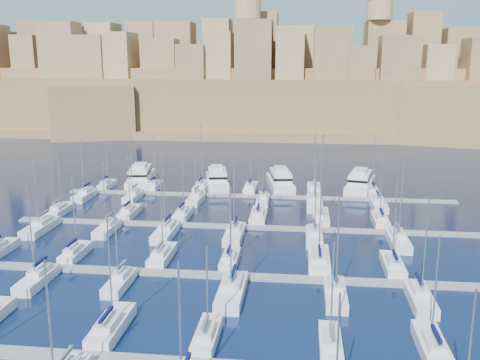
# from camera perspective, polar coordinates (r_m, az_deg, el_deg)

# --- Properties ---
(ground) EXTENTS (600.00, 600.00, 0.00)m
(ground) POSITION_cam_1_polar(r_m,az_deg,el_deg) (85.53, -0.07, -7.20)
(ground) COLOR black
(ground) RESTS_ON ground
(pontoon_mid_near) EXTENTS (84.00, 2.00, 0.40)m
(pontoon_mid_near) POSITION_cam_1_polar(r_m,az_deg,el_deg) (74.37, -1.16, -10.19)
(pontoon_mid_near) COLOR slate
(pontoon_mid_near) RESTS_ON ground
(pontoon_mid_far) EXTENTS (84.00, 2.00, 0.40)m
(pontoon_mid_far) POSITION_cam_1_polar(r_m,az_deg,el_deg) (94.88, 0.64, -5.05)
(pontoon_mid_far) COLOR slate
(pontoon_mid_far) RESTS_ON ground
(pontoon_far) EXTENTS (84.00, 2.00, 0.40)m
(pontoon_far) POSITION_cam_1_polar(r_m,az_deg,el_deg) (115.93, 1.77, -1.75)
(pontoon_far) COLOR slate
(pontoon_far) RESTS_ON ground
(sailboat_2) EXTENTS (2.77, 9.22, 13.66)m
(sailboat_2) POSITION_cam_1_polar(r_m,az_deg,el_deg) (62.05, -13.58, -14.91)
(sailboat_2) COLOR silver
(sailboat_2) RESTS_ON ground
(sailboat_3) EXTENTS (2.33, 7.77, 10.76)m
(sailboat_3) POSITION_cam_1_polar(r_m,az_deg,el_deg) (58.84, -3.54, -16.21)
(sailboat_3) COLOR silver
(sailboat_3) RESTS_ON ground
(sailboat_4) EXTENTS (2.26, 7.53, 11.71)m
(sailboat_4) POSITION_cam_1_polar(r_m,az_deg,el_deg) (58.09, 9.62, -16.78)
(sailboat_4) COLOR silver
(sailboat_4) RESTS_ON ground
(sailboat_5) EXTENTS (2.61, 8.72, 12.62)m
(sailboat_5) POSITION_cam_1_polar(r_m,az_deg,el_deg) (60.08, 19.81, -16.33)
(sailboat_5) COLOR silver
(sailboat_5) RESTS_ON ground
(sailboat_12) EXTENTS (2.41, 8.04, 12.53)m
(sailboat_12) POSITION_cam_1_polar(r_m,az_deg,el_deg) (90.46, -24.25, -6.76)
(sailboat_12) COLOR silver
(sailboat_12) RESTS_ON ground
(sailboat_13) EXTENTS (2.38, 7.94, 12.46)m
(sailboat_13) POSITION_cam_1_polar(r_m,az_deg,el_deg) (84.94, -17.14, -7.42)
(sailboat_13) COLOR silver
(sailboat_13) RESTS_ON ground
(sailboat_14) EXTENTS (2.63, 8.77, 13.05)m
(sailboat_14) POSITION_cam_1_polar(r_m,az_deg,el_deg) (81.01, -8.31, -7.95)
(sailboat_14) COLOR silver
(sailboat_14) RESTS_ON ground
(sailboat_15) EXTENTS (2.31, 7.70, 11.55)m
(sailboat_15) POSITION_cam_1_polar(r_m,az_deg,el_deg) (78.61, -1.09, -8.49)
(sailboat_15) COLOR silver
(sailboat_15) RESTS_ON ground
(sailboat_16) EXTENTS (3.04, 10.13, 15.27)m
(sailboat_16) POSITION_cam_1_polar(r_m,az_deg,el_deg) (79.13, 8.41, -8.44)
(sailboat_16) COLOR silver
(sailboat_16) RESTS_ON ground
(sailboat_17) EXTENTS (2.63, 8.75, 13.10)m
(sailboat_17) POSITION_cam_1_polar(r_m,az_deg,el_deg) (79.59, 15.99, -8.72)
(sailboat_17) COLOR silver
(sailboat_17) RESTS_ON ground
(sailboat_19) EXTENTS (2.57, 8.57, 14.71)m
(sailboat_19) POSITION_cam_1_polar(r_m,az_deg,el_deg) (76.93, -20.81, -9.82)
(sailboat_19) COLOR silver
(sailboat_19) RESTS_ON ground
(sailboat_20) EXTENTS (2.38, 7.92, 13.11)m
(sailboat_20) POSITION_cam_1_polar(r_m,az_deg,el_deg) (72.91, -12.71, -10.55)
(sailboat_20) COLOR silver
(sailboat_20) RESTS_ON ground
(sailboat_21) EXTENTS (3.12, 10.38, 14.64)m
(sailboat_21) POSITION_cam_1_polar(r_m,az_deg,el_deg) (68.50, -0.89, -11.76)
(sailboat_21) COLOR silver
(sailboat_21) RESTS_ON ground
(sailboat_22) EXTENTS (2.64, 8.80, 13.77)m
(sailboat_22) POSITION_cam_1_polar(r_m,az_deg,el_deg) (68.88, 10.13, -11.85)
(sailboat_22) COLOR silver
(sailboat_22) RESTS_ON ground
(sailboat_23) EXTENTS (2.65, 8.84, 13.86)m
(sailboat_23) POSITION_cam_1_polar(r_m,az_deg,el_deg) (70.31, 18.66, -11.82)
(sailboat_23) COLOR silver
(sailboat_23) RESTS_ON ground
(sailboat_24) EXTENTS (2.49, 8.31, 12.49)m
(sailboat_24) POSITION_cam_1_polar(r_m,az_deg,el_deg) (109.24, -18.59, -3.04)
(sailboat_24) COLOR silver
(sailboat_24) RESTS_ON ground
(sailboat_25) EXTENTS (2.50, 8.32, 11.86)m
(sailboat_25) POSITION_cam_1_polar(r_m,az_deg,el_deg) (104.20, -11.70, -3.39)
(sailboat_25) COLOR silver
(sailboat_25) RESTS_ON ground
(sailboat_26) EXTENTS (2.55, 8.49, 14.51)m
(sailboat_26) POSITION_cam_1_polar(r_m,az_deg,el_deg) (101.53, -6.09, -3.60)
(sailboat_26) COLOR silver
(sailboat_26) RESTS_ON ground
(sailboat_27) EXTENTS (2.84, 9.48, 14.40)m
(sailboat_27) POSITION_cam_1_polar(r_m,az_deg,el_deg) (99.91, 2.00, -3.80)
(sailboat_27) COLOR silver
(sailboat_27) RESTS_ON ground
(sailboat_28) EXTENTS (2.97, 9.88, 16.40)m
(sailboat_28) POSITION_cam_1_polar(r_m,az_deg,el_deg) (99.89, 8.60, -3.93)
(sailboat_28) COLOR silver
(sailboat_28) RESTS_ON ground
(sailboat_29) EXTENTS (2.58, 8.60, 12.13)m
(sailboat_29) POSITION_cam_1_polar(r_m,az_deg,el_deg) (100.28, 14.73, -4.18)
(sailboat_29) COLOR silver
(sailboat_29) RESTS_ON ground
(sailboat_30) EXTENTS (2.94, 9.80, 15.63)m
(sailboat_30) POSITION_cam_1_polar(r_m,az_deg,el_deg) (99.36, -20.51, -4.71)
(sailboat_30) COLOR silver
(sailboat_30) RESTS_ON ground
(sailboat_31) EXTENTS (2.50, 8.32, 12.83)m
(sailboat_31) POSITION_cam_1_polar(r_m,az_deg,el_deg) (95.30, -13.96, -5.02)
(sailboat_31) COLOR silver
(sailboat_31) RESTS_ON ground
(sailboat_32) EXTENTS (2.97, 9.90, 15.14)m
(sailboat_32) POSITION_cam_1_polar(r_m,az_deg,el_deg) (91.48, -7.91, -5.49)
(sailboat_32) COLOR silver
(sailboat_32) RESTS_ON ground
(sailboat_33) EXTENTS (2.82, 9.41, 13.61)m
(sailboat_33) POSITION_cam_1_polar(r_m,az_deg,el_deg) (89.58, -0.59, -5.77)
(sailboat_33) COLOR silver
(sailboat_33) RESTS_ON ground
(sailboat_34) EXTENTS (2.70, 9.01, 13.88)m
(sailboat_34) POSITION_cam_1_polar(r_m,az_deg,el_deg) (89.16, 7.92, -5.99)
(sailboat_34) COLOR silver
(sailboat_34) RESTS_ON ground
(sailboat_35) EXTENTS (2.90, 9.68, 13.79)m
(sailboat_35) POSITION_cam_1_polar(r_m,az_deg,el_deg) (90.22, 16.49, -6.17)
(sailboat_35) COLOR silver
(sailboat_35) RESTS_ON ground
(sailboat_36) EXTENTS (2.26, 7.52, 11.44)m
(sailboat_36) POSITION_cam_1_polar(r_m,az_deg,el_deg) (128.00, -14.00, -0.50)
(sailboat_36) COLOR silver
(sailboat_36) RESTS_ON ground
(sailboat_37) EXTENTS (2.35, 7.83, 12.76)m
(sailboat_37) POSITION_cam_1_polar(r_m,az_deg,el_deg) (124.65, -9.12, -0.63)
(sailboat_37) COLOR silver
(sailboat_37) RESTS_ON ground
(sailboat_38) EXTENTS (2.75, 9.18, 15.35)m
(sailboat_38) POSITION_cam_1_polar(r_m,az_deg,el_deg) (122.80, -4.12, -0.68)
(sailboat_38) COLOR silver
(sailboat_38) RESTS_ON ground
(sailboat_39) EXTENTS (2.61, 8.70, 11.88)m
(sailboat_39) POSITION_cam_1_polar(r_m,az_deg,el_deg) (121.03, 1.11, -0.87)
(sailboat_39) COLOR silver
(sailboat_39) RESTS_ON ground
(sailboat_40) EXTENTS (2.89, 9.64, 13.56)m
(sailboat_40) POSITION_cam_1_polar(r_m,az_deg,el_deg) (120.99, 7.87, -0.98)
(sailboat_40) COLOR silver
(sailboat_40) RESTS_ON ground
(sailboat_41) EXTENTS (2.44, 8.13, 13.14)m
(sailboat_41) POSITION_cam_1_polar(r_m,az_deg,el_deg) (121.28, 13.93, -1.22)
(sailboat_41) COLOR silver
(sailboat_41) RESTS_ON ground
(sailboat_42) EXTENTS (2.65, 8.84, 13.57)m
(sailboat_42) POSITION_cam_1_polar(r_m,az_deg,el_deg) (119.45, -16.20, -1.56)
(sailboat_42) COLOR silver
(sailboat_42) RESTS_ON ground
(sailboat_43) EXTENTS (2.44, 8.13, 13.58)m
(sailboat_43) POSITION_cam_1_polar(r_m,az_deg,el_deg) (116.12, -11.32, -1.70)
(sailboat_43) COLOR silver
(sailboat_43) RESTS_ON ground
(sailboat_44) EXTENTS (2.64, 8.80, 12.89)m
(sailboat_44) POSITION_cam_1_polar(r_m,az_deg,el_deg) (112.41, -4.71, -1.97)
(sailboat_44) COLOR silver
(sailboat_44) RESTS_ON ground
(sailboat_45) EXTENTS (2.36, 7.88, 12.02)m
(sailboat_45) POSITION_cam_1_polar(r_m,az_deg,el_deg) (111.00, 2.46, -2.13)
(sailboat_45) COLOR silver
(sailboat_45) RESTS_ON ground
(sailboat_46) EXTENTS (3.17, 10.55, 13.76)m
(sailboat_46) POSITION_cam_1_polar(r_m,az_deg,el_deg) (109.51, 7.94, -2.43)
(sailboat_46) COLOR silver
(sailboat_46) RESTS_ON ground
(sailboat_47) EXTENTS (2.86, 9.52, 13.60)m
(sailboat_47) POSITION_cam_1_polar(r_m,az_deg,el_deg) (111.08, 14.53, -2.51)
(sailboat_47) COLOR silver
(sailboat_47) RESTS_ON ground
(motor_yacht_a) EXTENTS (7.90, 17.93, 5.25)m
(motor_yacht_a) POSITION_cam_1_polar(r_m,az_deg,el_deg) (130.45, -10.56, 0.37)
(motor_yacht_a) COLOR silver
(motor_yacht_a) RESTS_ON ground
(motor_yacht_b) EXTENTS (7.88, 16.64, 5.25)m
(motor_yacht_b) POSITION_cam_1_polar(r_m,az_deg,el_deg) (125.64, -2.46, 0.10)
(motor_yacht_b) COLOR silver
(motor_yacht_b) RESTS_ON ground
(motor_yacht_c) EXTENTS (7.62, 16.86, 5.25)m
(motor_yacht_c) POSITION_cam_1_polar(r_m,az_deg,el_deg) (124.34, 4.32, -0.06)
(motor_yacht_c) COLOR silver
(motor_yacht_c) RESTS_ON ground
(motor_yacht_d) EXTENTS (8.78, 17.55, 5.25)m
(motor_yacht_d) POSITION_cam_1_polar(r_m,az_deg,el_deg) (125.27, 12.70, -0.24)
(motor_yacht_d) COLOR silver
(motor_yacht_d) RESTS_ON ground
(fortified_city) EXTENTS (460.00, 108.95, 59.52)m
(fortified_city) POSITION_cam_1_polar(r_m,az_deg,el_deg) (235.76, 4.33, 9.18)
(fortified_city) COLOR brown
(fortified_city) RESTS_ON ground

